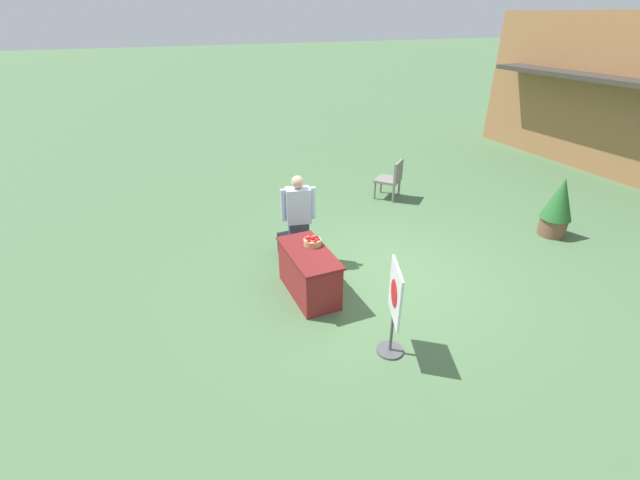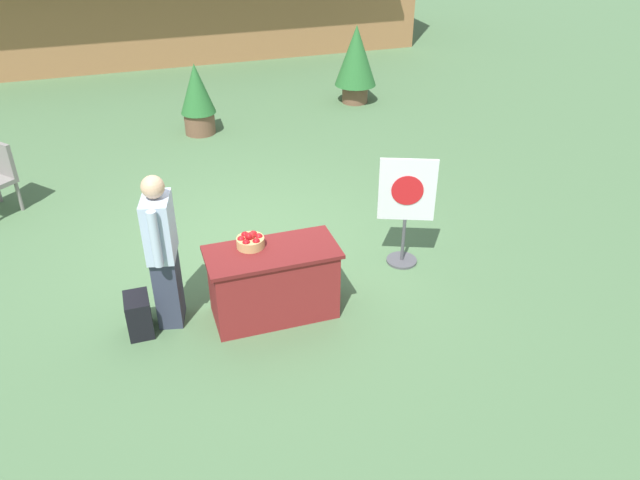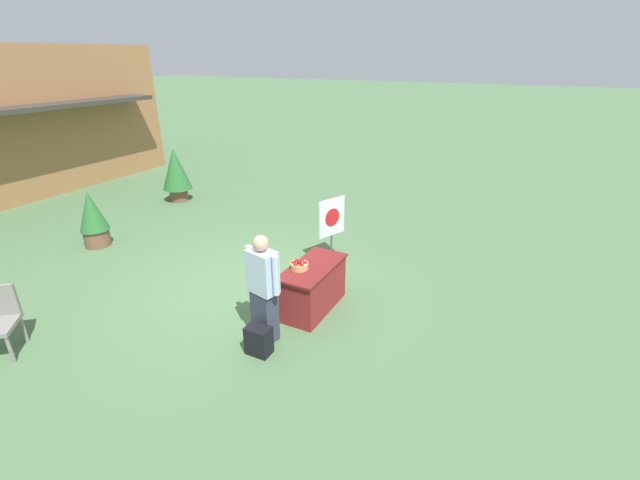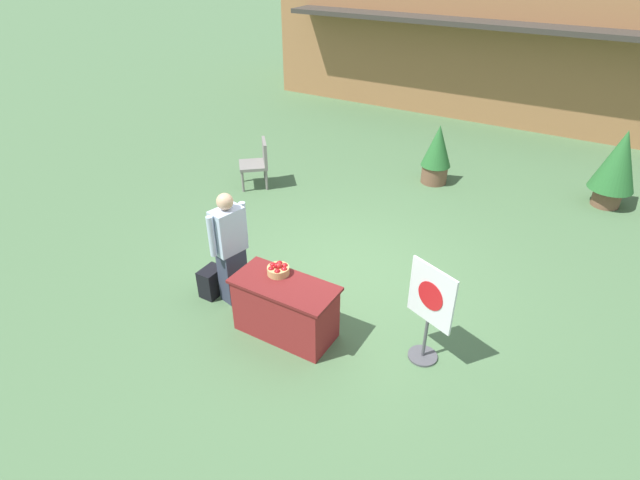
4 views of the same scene
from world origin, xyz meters
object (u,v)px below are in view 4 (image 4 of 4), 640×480
(person_visitor, at_px, (230,248))
(backpack, at_px, (212,282))
(display_table, at_px, (285,308))
(potted_plant_far_left, at_px, (618,164))
(apple_basket, at_px, (278,269))
(potted_plant_near_left, at_px, (437,153))
(poster_board, at_px, (429,310))
(patio_chair, at_px, (258,161))

(person_visitor, xyz_separation_m, backpack, (-0.33, -0.10, -0.63))
(display_table, relative_size, potted_plant_far_left, 0.90)
(person_visitor, bearing_deg, apple_basket, 6.45)
(potted_plant_near_left, height_order, potted_plant_far_left, potted_plant_far_left)
(backpack, distance_m, potted_plant_far_left, 7.50)
(person_visitor, distance_m, potted_plant_far_left, 7.19)
(person_visitor, distance_m, poster_board, 2.73)
(poster_board, distance_m, potted_plant_far_left, 5.76)
(person_visitor, height_order, poster_board, person_visitor)
(person_visitor, bearing_deg, potted_plant_near_left, 90.48)
(apple_basket, relative_size, patio_chair, 0.29)
(patio_chair, relative_size, potted_plant_near_left, 0.78)
(potted_plant_near_left, bearing_deg, backpack, -105.23)
(backpack, distance_m, potted_plant_near_left, 5.43)
(apple_basket, bearing_deg, patio_chair, 130.56)
(backpack, bearing_deg, potted_plant_far_left, 52.24)
(display_table, bearing_deg, person_visitor, 167.43)
(backpack, height_order, poster_board, poster_board)
(patio_chair, bearing_deg, poster_board, 107.54)
(patio_chair, height_order, potted_plant_far_left, potted_plant_far_left)
(display_table, height_order, patio_chair, patio_chair)
(display_table, relative_size, apple_basket, 4.75)
(apple_basket, distance_m, poster_board, 1.90)
(backpack, bearing_deg, poster_board, 6.66)
(person_visitor, bearing_deg, poster_board, 17.88)
(person_visitor, relative_size, poster_board, 1.24)
(poster_board, relative_size, patio_chair, 1.40)
(apple_basket, relative_size, person_visitor, 0.17)
(apple_basket, height_order, potted_plant_near_left, potted_plant_near_left)
(patio_chair, height_order, potted_plant_near_left, potted_plant_near_left)
(apple_basket, height_order, patio_chair, patio_chair)
(poster_board, bearing_deg, potted_plant_far_left, -173.35)
(person_visitor, height_order, backpack, person_visitor)
(display_table, bearing_deg, patio_chair, 131.16)
(display_table, height_order, apple_basket, apple_basket)
(person_visitor, bearing_deg, potted_plant_far_left, 66.36)
(display_table, height_order, potted_plant_far_left, potted_plant_far_left)
(backpack, xyz_separation_m, patio_chair, (-1.59, 3.25, 0.32))
(display_table, height_order, potted_plant_near_left, potted_plant_near_left)
(potted_plant_near_left, bearing_deg, poster_board, -71.55)
(potted_plant_far_left, bearing_deg, person_visitor, -126.21)
(display_table, height_order, person_visitor, person_visitor)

